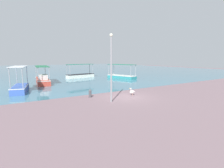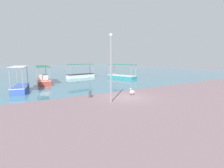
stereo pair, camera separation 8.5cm
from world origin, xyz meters
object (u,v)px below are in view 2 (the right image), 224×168
(fishing_boat_center, at_px, (122,76))
(fishing_boat_far_right, at_px, (81,75))
(fishing_boat_far_left, at_px, (43,80))
(mooring_bollard, at_px, (90,93))
(fishing_boat_outer, at_px, (20,87))
(pelican, at_px, (132,92))
(lamp_post, at_px, (111,64))

(fishing_boat_center, relative_size, fishing_boat_far_right, 1.04)
(fishing_boat_far_right, bearing_deg, fishing_boat_far_left, -149.58)
(fishing_boat_far_right, xyz_separation_m, fishing_boat_far_left, (-7.98, -4.69, 0.09))
(mooring_bollard, bearing_deg, fishing_boat_outer, 129.48)
(pelican, height_order, mooring_bollard, pelican)
(pelican, distance_m, lamp_post, 4.61)
(pelican, bearing_deg, mooring_bollard, 159.94)
(pelican, bearing_deg, fishing_boat_outer, 139.47)
(fishing_boat_far_right, xyz_separation_m, pelican, (-1.79, -18.47, -0.17))
(fishing_boat_far_left, height_order, mooring_bollard, fishing_boat_far_left)
(fishing_boat_outer, distance_m, mooring_bollard, 8.80)
(fishing_boat_far_right, bearing_deg, fishing_boat_outer, -138.44)
(fishing_boat_far_right, relative_size, lamp_post, 0.99)
(fishing_boat_outer, relative_size, mooring_bollard, 6.18)
(fishing_boat_far_left, distance_m, pelican, 15.11)
(pelican, relative_size, lamp_post, 0.14)
(mooring_bollard, bearing_deg, fishing_boat_far_left, 99.67)
(fishing_boat_outer, relative_size, fishing_boat_far_left, 0.72)
(fishing_boat_center, distance_m, pelican, 15.54)
(fishing_boat_far_right, xyz_separation_m, lamp_post, (-5.13, -19.70, 2.76))
(pelican, relative_size, mooring_bollard, 1.02)
(fishing_boat_outer, height_order, pelican, fishing_boat_outer)
(fishing_boat_center, height_order, fishing_boat_outer, fishing_boat_outer)
(fishing_boat_center, bearing_deg, mooring_bollard, -136.00)
(fishing_boat_far_left, relative_size, lamp_post, 1.15)
(fishing_boat_outer, height_order, fishing_boat_far_left, fishing_boat_outer)
(fishing_boat_center, bearing_deg, fishing_boat_far_right, 140.50)
(fishing_boat_outer, xyz_separation_m, mooring_bollard, (5.59, -6.79, -0.14))
(fishing_boat_center, relative_size, fishing_boat_outer, 1.24)
(lamp_post, bearing_deg, fishing_boat_far_right, 75.41)
(fishing_boat_far_right, xyz_separation_m, mooring_bollard, (-5.89, -16.97, -0.12))
(fishing_boat_far_right, distance_m, lamp_post, 20.54)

